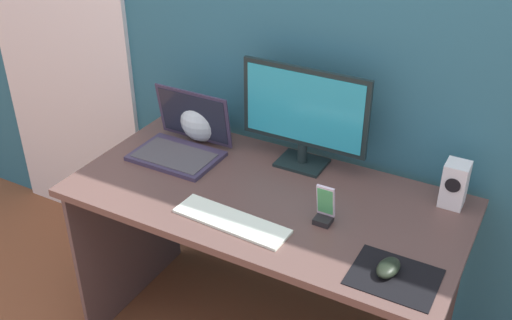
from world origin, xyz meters
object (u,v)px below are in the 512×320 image
mouse (388,268)px  phone_in_dock (325,210)px  monitor (304,114)px  speaker_right (455,184)px  fishbowl (203,119)px  laptop (182,142)px  keyboard_external (231,221)px

mouse → phone_in_dock: phone_in_dock is taller
monitor → speaker_right: bearing=0.4°
fishbowl → mouse: bearing=-25.6°
fishbowl → phone_in_dock: fishbowl is taller
speaker_right → mouse: bearing=-100.0°
laptop → phone_in_dock: laptop is taller
monitor → mouse: 0.68m
mouse → phone_in_dock: size_ratio=0.72×
keyboard_external → monitor: bearing=87.1°
speaker_right → monitor: bearing=-179.6°
laptop → mouse: (0.92, -0.29, -0.03)m
laptop → fishbowl: 0.15m
keyboard_external → laptop: bearing=146.2°
fishbowl → mouse: size_ratio=1.85×
monitor → speaker_right: monitor is taller
phone_in_dock → keyboard_external: bearing=-150.9°
monitor → fishbowl: size_ratio=2.65×
speaker_right → keyboard_external: bearing=-143.4°
mouse → monitor: bearing=144.8°
phone_in_dock → monitor: bearing=126.1°
monitor → phone_in_dock: (0.22, -0.30, -0.16)m
monitor → speaker_right: size_ratio=3.05×
mouse → speaker_right: bearing=87.4°
phone_in_dock → laptop: bearing=167.1°
keyboard_external → phone_in_dock: bearing=32.0°
fishbowl → keyboard_external: size_ratio=0.46×
mouse → fishbowl: bearing=161.9°
laptop → phone_in_dock: size_ratio=2.37×
keyboard_external → mouse: 0.53m
monitor → mouse: (0.48, -0.44, -0.19)m
monitor → keyboard_external: 0.49m
speaker_right → keyboard_external: (-0.60, -0.45, -0.08)m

